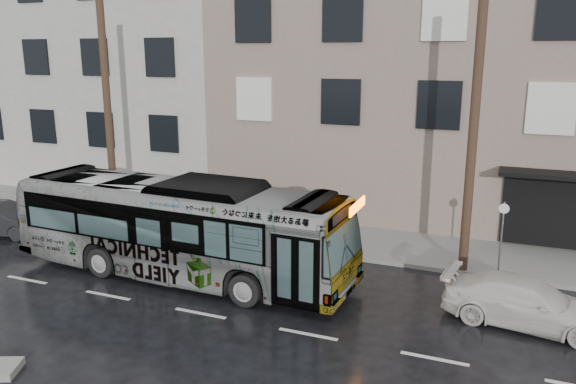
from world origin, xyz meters
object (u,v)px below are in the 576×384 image
at_px(utility_pole_rear, 108,115).
at_px(bus, 179,228).
at_px(utility_pole_front, 473,133).
at_px(dark_sedan, 2,219).
at_px(white_sedan, 527,303).
at_px(sign_post, 501,239).

relative_size(utility_pole_rear, bus, 0.78).
relative_size(utility_pole_front, bus, 0.78).
height_order(bus, dark_sedan, bus).
bearing_deg(utility_pole_rear, utility_pole_front, 0.00).
bearing_deg(white_sedan, bus, 99.81).
height_order(utility_pole_rear, bus, utility_pole_rear).
bearing_deg(dark_sedan, utility_pole_rear, -60.71).
bearing_deg(bus, white_sedan, -84.78).
relative_size(utility_pole_front, dark_sedan, 2.30).
distance_m(utility_pole_front, bus, 9.75).
xyz_separation_m(utility_pole_rear, dark_sedan, (-3.46, -2.63, -4.00)).
xyz_separation_m(white_sedan, dark_sedan, (-19.35, 0.46, 0.02)).
bearing_deg(sign_post, utility_pole_front, 180.00).
bearing_deg(utility_pole_front, bus, -157.24).
relative_size(utility_pole_rear, white_sedan, 2.08).
height_order(white_sedan, dark_sedan, dark_sedan).
xyz_separation_m(utility_pole_front, white_sedan, (1.89, -3.10, -4.02)).
relative_size(utility_pole_front, white_sedan, 2.08).
bearing_deg(sign_post, white_sedan, -75.68).
bearing_deg(sign_post, dark_sedan, -171.93).
bearing_deg(white_sedan, utility_pole_rear, 86.12).
bearing_deg(dark_sedan, utility_pole_front, -89.35).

